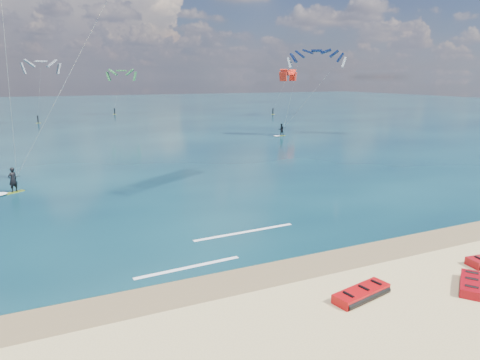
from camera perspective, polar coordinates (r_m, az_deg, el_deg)
name	(u,v)px	position (r m, az deg, el deg)	size (l,w,h in m)	color
ground	(130,149)	(53.93, -14.40, 4.02)	(320.00, 320.00, 0.00)	tan
wet_sand_strip	(282,271)	(19.87, 5.59, -11.95)	(320.00, 2.40, 0.01)	brown
sea	(84,111)	(117.13, -20.09, 8.58)	(320.00, 200.00, 0.04)	#082030
packed_kite_left	(361,298)	(18.28, 15.84, -14.85)	(2.83, 1.19, 0.43)	#BB090C
packed_kite_right	(471,288)	(20.65, 28.39, -12.60)	(2.43, 1.20, 0.44)	#98060F
kitesurfer_main	(36,52)	(31.74, -25.57, 15.09)	(12.80, 11.24, 19.94)	#A5D519
kitesurfer_far	(300,86)	(62.74, 8.07, 12.27)	(9.88, 7.35, 13.70)	#B5DE21
shoreline_foam	(222,246)	(22.32, -2.41, -8.82)	(9.90, 3.59, 0.01)	white
distant_kites	(57,94)	(89.65, -23.17, 10.44)	(80.66, 29.70, 11.50)	#DA4052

